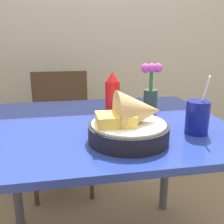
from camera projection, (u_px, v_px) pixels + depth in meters
wall_window at (79, 8)px, 2.05m from camera, size 7.00×0.06×2.60m
dining_table at (103, 147)px, 1.04m from camera, size 1.00×0.82×0.73m
chair_far_window at (61, 119)px, 1.80m from camera, size 0.40×0.40×0.83m
food_basket at (132, 123)px, 0.81m from camera, size 0.27×0.27×0.17m
ketchup_bottle at (112, 97)px, 1.01m from camera, size 0.06×0.06×0.20m
drink_cup at (197, 118)px, 0.88m from camera, size 0.08×0.08×0.21m
flower_vase at (151, 89)px, 1.15m from camera, size 0.10×0.06×0.22m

